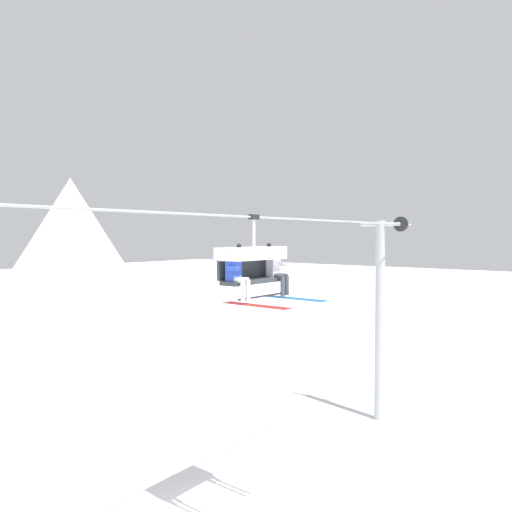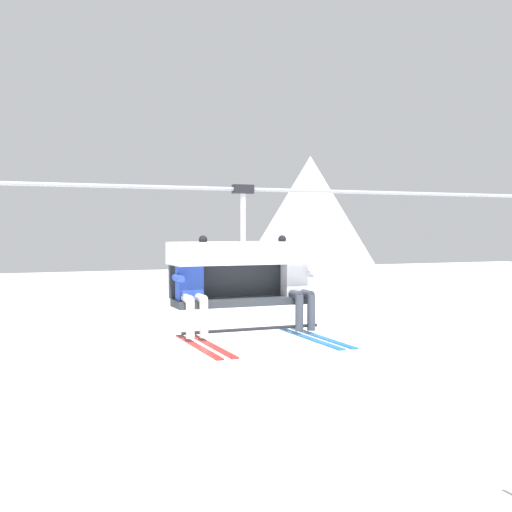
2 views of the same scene
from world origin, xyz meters
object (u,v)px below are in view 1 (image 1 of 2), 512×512
lift_tower_far (380,315)px  skier_blue (238,273)px  skier_white (277,270)px  chairlift_chair (251,259)px

lift_tower_far → skier_blue: bearing=-174.5°
skier_blue → skier_white: (1.50, 0.00, 0.00)m
lift_tower_far → skier_blue: 9.86m
skier_blue → chairlift_chair: bearing=16.0°
chairlift_chair → lift_tower_far: bearing=4.6°
skier_blue → skier_white: same height
lift_tower_far → chairlift_chair: size_ratio=4.09×
lift_tower_far → chairlift_chair: bearing=-175.4°
skier_white → chairlift_chair: bearing=164.0°
skier_blue → skier_white: 1.50m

